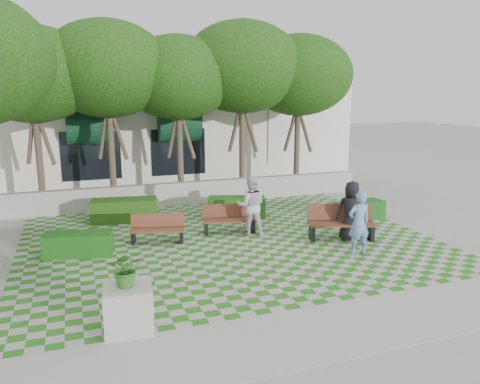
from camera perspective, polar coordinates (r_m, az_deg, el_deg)
name	(u,v)px	position (r m, az deg, el deg)	size (l,w,h in m)	color
ground	(241,252)	(13.30, 0.17, -7.35)	(90.00, 90.00, 0.00)	gray
lawn	(230,242)	(14.19, -1.22, -6.06)	(12.00, 12.00, 0.00)	#2B721E
sidewalk_south	(326,330)	(9.39, 10.45, -16.26)	(16.00, 2.00, 0.01)	#9E9B93
retaining_wall	(189,193)	(18.91, -6.27, -0.10)	(15.00, 0.36, 0.90)	#9E9B93
bench_east	(341,223)	(14.65, 12.20, -3.69)	(2.13, 1.29, 1.06)	#562C1D
bench_mid	(229,219)	(15.02, -1.33, -3.33)	(1.78, 0.87, 0.89)	#532A1C
bench_west	(157,229)	(14.26, -10.03, -4.47)	(1.69, 0.94, 0.84)	brown
hedge_east	(359,210)	(17.12, 14.32, -2.17)	(1.81, 0.72, 0.63)	#134816
hedge_midright	(237,207)	(16.87, -0.41, -1.85)	(2.03, 0.81, 0.71)	#1C4F15
hedge_midleft	(124,210)	(16.79, -13.91, -2.16)	(2.23, 0.89, 0.78)	#1E4412
hedge_west	(79,244)	(13.73, -19.08, -6.01)	(1.81, 0.72, 0.63)	#154913
planter_front	(128,298)	(9.25, -13.50, -12.47)	(0.97, 0.97, 1.58)	#9E9B93
person_blue	(359,223)	(13.29, 14.29, -3.68)	(0.66, 0.43, 1.80)	#6D88C6
person_dark	(351,211)	(14.48, 13.42, -2.28)	(0.89, 0.58, 1.83)	black
person_white	(251,205)	(14.67, 1.35, -1.64)	(0.92, 0.71, 1.88)	silver
tree_row	(137,71)	(17.91, -12.42, 14.25)	(17.70, 13.40, 7.41)	#47382B
building	(170,127)	(26.45, -8.48, 7.86)	(18.00, 8.92, 5.15)	silver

